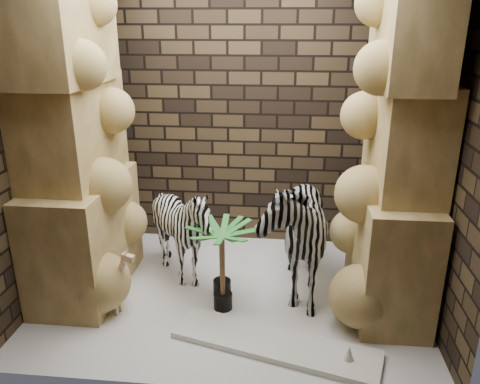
# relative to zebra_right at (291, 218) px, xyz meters

# --- Properties ---
(floor) EXTENTS (3.50, 3.50, 0.00)m
(floor) POSITION_rel_zebra_right_xyz_m (-0.54, -0.18, -0.74)
(floor) COLOR silver
(floor) RESTS_ON ground
(wall_back) EXTENTS (3.50, 0.00, 3.50)m
(wall_back) POSITION_rel_zebra_right_xyz_m (-0.54, 1.07, 0.76)
(wall_back) COLOR black
(wall_back) RESTS_ON ground
(wall_front) EXTENTS (3.50, 0.00, 3.50)m
(wall_front) POSITION_rel_zebra_right_xyz_m (-0.54, -1.43, 0.76)
(wall_front) COLOR black
(wall_front) RESTS_ON ground
(wall_left) EXTENTS (0.00, 3.00, 3.00)m
(wall_left) POSITION_rel_zebra_right_xyz_m (-2.29, -0.18, 0.76)
(wall_left) COLOR black
(wall_left) RESTS_ON ground
(wall_right) EXTENTS (0.00, 3.00, 3.00)m
(wall_right) POSITION_rel_zebra_right_xyz_m (1.21, -0.18, 0.76)
(wall_right) COLOR black
(wall_right) RESTS_ON ground
(rock_pillar_left) EXTENTS (0.68, 1.30, 3.00)m
(rock_pillar_left) POSITION_rel_zebra_right_xyz_m (-1.94, -0.18, 0.76)
(rock_pillar_left) COLOR #DFB272
(rock_pillar_left) RESTS_ON floor
(rock_pillar_right) EXTENTS (0.58, 1.25, 3.00)m
(rock_pillar_right) POSITION_rel_zebra_right_xyz_m (0.88, -0.18, 0.76)
(rock_pillar_right) COLOR #DFB272
(rock_pillar_right) RESTS_ON floor
(zebra_right) EXTENTS (0.75, 1.29, 1.48)m
(zebra_right) POSITION_rel_zebra_right_xyz_m (0.00, 0.00, 0.00)
(zebra_right) COLOR white
(zebra_right) RESTS_ON floor
(zebra_left) EXTENTS (0.97, 1.15, 0.96)m
(zebra_left) POSITION_rel_zebra_right_xyz_m (-1.05, 0.05, -0.26)
(zebra_left) COLOR white
(zebra_left) RESTS_ON floor
(giraffe_toy) EXTENTS (0.36, 0.18, 0.66)m
(giraffe_toy) POSITION_rel_zebra_right_xyz_m (-1.59, -0.58, -0.41)
(giraffe_toy) COLOR beige
(giraffe_toy) RESTS_ON floor
(palm_front) EXTENTS (0.36, 0.36, 0.73)m
(palm_front) POSITION_rel_zebra_right_xyz_m (-0.63, -0.19, -0.38)
(palm_front) COLOR #216D2F
(palm_front) RESTS_ON floor
(palm_back) EXTENTS (0.36, 0.36, 0.82)m
(palm_back) POSITION_rel_zebra_right_xyz_m (-0.59, -0.42, -0.33)
(palm_back) COLOR #216D2F
(palm_back) RESTS_ON floor
(surfboard) EXTENTS (1.72, 0.85, 0.05)m
(surfboard) POSITION_rel_zebra_right_xyz_m (-0.10, -0.92, -0.72)
(surfboard) COLOR silver
(surfboard) RESTS_ON floor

